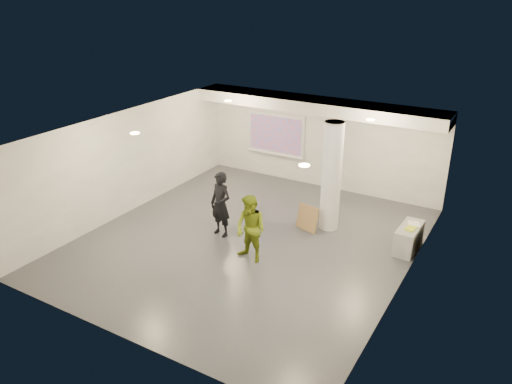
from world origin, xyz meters
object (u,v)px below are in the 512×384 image
Objects in this scene: projection_screen at (276,135)px; woman at (221,204)px; column at (331,177)px; credenza at (409,238)px; man at (251,229)px.

woman is at bearing -80.13° from projection_screen.
column is 2.67× the size of credenza.
woman is at bearing -141.58° from column.
man is at bearing -67.74° from projection_screen.
column reaches higher than credenza.
projection_screen reaches higher than man.
projection_screen is 1.87× the size of credenza.
column reaches higher than man.
man is (2.14, -5.23, -0.69)m from projection_screen.
woman is (-4.54, -1.68, 0.55)m from credenza.
credenza is at bearing 30.24° from woman.
column is 4.08m from projection_screen.
credenza is (5.32, -2.81, -1.20)m from projection_screen.
man is (-3.18, -2.43, 0.51)m from credenza.
credenza is 4.03m from man.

